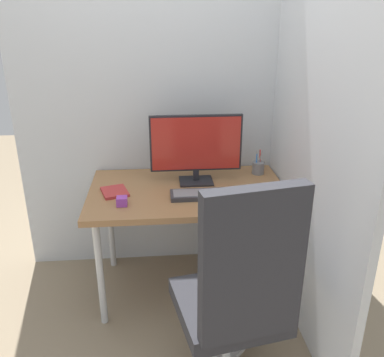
% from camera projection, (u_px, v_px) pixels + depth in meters
% --- Properties ---
extents(ground_plane, '(8.00, 8.00, 0.00)m').
position_uv_depth(ground_plane, '(188.00, 286.00, 2.81)').
color(ground_plane, gray).
extents(wall_back, '(2.25, 0.04, 2.80)m').
position_uv_depth(wall_back, '(183.00, 69.00, 2.67)').
color(wall_back, silver).
rests_on(wall_back, ground_plane).
extents(wall_side_right, '(0.04, 1.79, 2.80)m').
position_uv_depth(wall_side_right, '(308.00, 81.00, 2.21)').
color(wall_side_right, silver).
rests_on(wall_side_right, ground_plane).
extents(desk, '(1.22, 0.76, 0.73)m').
position_uv_depth(desk, '(188.00, 198.00, 2.56)').
color(desk, '#996B42').
rests_on(desk, ground_plane).
extents(office_chair, '(0.62, 0.61, 1.15)m').
position_uv_depth(office_chair, '(238.00, 293.00, 1.79)').
color(office_chair, black).
rests_on(office_chair, ground_plane).
extents(monitor, '(0.58, 0.17, 0.44)m').
position_uv_depth(monitor, '(196.00, 146.00, 2.56)').
color(monitor, black).
rests_on(monitor, desk).
extents(keyboard, '(0.43, 0.14, 0.03)m').
position_uv_depth(keyboard, '(206.00, 194.00, 2.43)').
color(keyboard, '#333338').
rests_on(keyboard, desk).
extents(mouse, '(0.07, 0.10, 0.03)m').
position_uv_depth(mouse, '(272.00, 192.00, 2.45)').
color(mouse, slate).
rests_on(mouse, desk).
extents(pen_holder, '(0.08, 0.08, 0.17)m').
position_uv_depth(pen_holder, '(258.00, 168.00, 2.77)').
color(pen_holder, slate).
rests_on(pen_holder, desk).
extents(notebook, '(0.19, 0.21, 0.02)m').
position_uv_depth(notebook, '(115.00, 192.00, 2.48)').
color(notebook, '#B23333').
rests_on(notebook, desk).
extents(desk_clamp_accessory, '(0.06, 0.06, 0.05)m').
position_uv_depth(desk_clamp_accessory, '(122.00, 201.00, 2.31)').
color(desk_clamp_accessory, purple).
rests_on(desk_clamp_accessory, desk).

